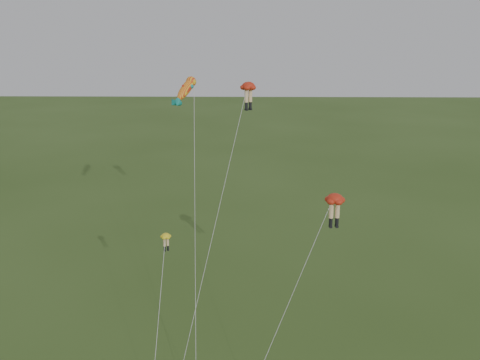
{
  "coord_description": "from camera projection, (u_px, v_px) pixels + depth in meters",
  "views": [
    {
      "loc": [
        2.95,
        -32.97,
        23.99
      ],
      "look_at": [
        2.25,
        6.0,
        12.56
      ],
      "focal_mm": 40.0,
      "sensor_mm": 36.0,
      "label": 1
    }
  ],
  "objects": [
    {
      "name": "fish_kite",
      "position": [
        186.0,
        90.0,
        43.38
      ],
      "size": [
        2.89,
        14.72,
        20.07
      ],
      "rotation": [
        0.66,
        0.0,
        -0.58
      ],
      "color": "yellow",
      "rests_on": "ground"
    },
    {
      "name": "legs_kite_red_mid",
      "position": [
        334.0,
        203.0,
        38.26
      ],
      "size": [
        7.01,
        7.28,
        12.33
      ],
      "rotation": [
        0.0,
        0.0,
        0.14
      ],
      "color": "red",
      "rests_on": "ground"
    },
    {
      "name": "legs_kite_yellow",
      "position": [
        165.0,
        249.0,
        37.99
      ],
      "size": [
        1.09,
        6.88,
        9.6
      ],
      "rotation": [
        0.0,
        0.0,
        0.52
      ],
      "color": "yellow",
      "rests_on": "ground"
    },
    {
      "name": "legs_kite_red_high",
      "position": [
        247.0,
        93.0,
        44.19
      ],
      "size": [
        5.78,
        13.55,
        19.38
      ],
      "rotation": [
        0.0,
        0.0,
        0.67
      ],
      "color": "red",
      "rests_on": "ground"
    }
  ]
}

